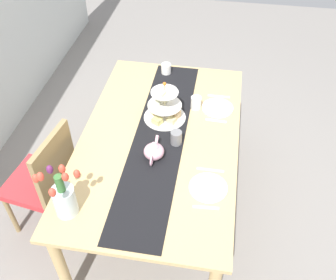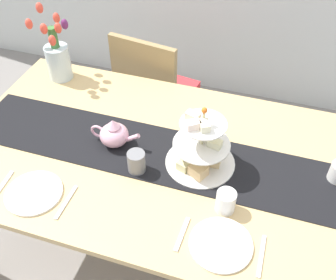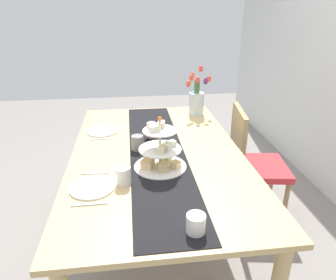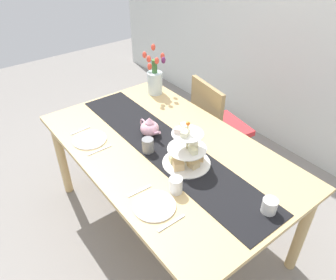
{
  "view_description": "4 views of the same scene",
  "coord_description": "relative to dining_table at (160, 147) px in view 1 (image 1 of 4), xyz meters",
  "views": [
    {
      "loc": [
        -1.85,
        -0.37,
        2.53
      ],
      "look_at": [
        -0.08,
        -0.07,
        0.82
      ],
      "focal_mm": 40.91,
      "sensor_mm": 36.0,
      "label": 1
    },
    {
      "loc": [
        0.43,
        -1.14,
        2.0
      ],
      "look_at": [
        0.05,
        0.03,
        0.82
      ],
      "focal_mm": 41.71,
      "sensor_mm": 36.0,
      "label": 2
    },
    {
      "loc": [
        1.74,
        -0.15,
        1.61
      ],
      "look_at": [
        0.05,
        0.06,
        0.86
      ],
      "focal_mm": 32.62,
      "sensor_mm": 36.0,
      "label": 3
    },
    {
      "loc": [
        1.38,
        -1.04,
        2.06
      ],
      "look_at": [
        0.03,
        -0.01,
        0.84
      ],
      "focal_mm": 34.86,
      "sensor_mm": 36.0,
      "label": 4
    }
  ],
  "objects": [
    {
      "name": "ground_plane",
      "position": [
        0.0,
        0.0,
        -0.67
      ],
      "size": [
        8.0,
        8.0,
        0.0
      ],
      "primitive_type": "plane",
      "color": "gray"
    },
    {
      "name": "dining_table",
      "position": [
        0.0,
        0.0,
        0.0
      ],
      "size": [
        1.8,
        1.06,
        0.76
      ],
      "color": "tan",
      "rests_on": "ground_plane"
    },
    {
      "name": "chair_left",
      "position": [
        -0.28,
        0.76,
        -0.16
      ],
      "size": [
        0.48,
        0.48,
        0.91
      ],
      "color": "#9C8254",
      "rests_on": "ground_plane"
    },
    {
      "name": "table_runner",
      "position": [
        0.0,
        0.0,
        0.09
      ],
      "size": [
        1.74,
        0.34,
        0.0
      ],
      "primitive_type": "cube",
      "color": "black",
      "rests_on": "dining_table"
    },
    {
      "name": "tiered_cake_stand",
      "position": [
        0.21,
        -0.0,
        0.18
      ],
      "size": [
        0.3,
        0.3,
        0.3
      ],
      "color": "beige",
      "rests_on": "table_runner"
    },
    {
      "name": "teapot",
      "position": [
        -0.19,
        0.0,
        0.15
      ],
      "size": [
        0.24,
        0.13,
        0.14
      ],
      "color": "#E5A8BC",
      "rests_on": "table_runner"
    },
    {
      "name": "tulip_vase",
      "position": [
        -0.68,
        0.4,
        0.22
      ],
      "size": [
        0.2,
        0.22,
        0.4
      ],
      "color": "silver",
      "rests_on": "dining_table"
    },
    {
      "name": "cream_jug",
      "position": [
        0.77,
        0.09,
        0.13
      ],
      "size": [
        0.08,
        0.08,
        0.08
      ],
      "primitive_type": "cylinder",
      "color": "white",
      "rests_on": "dining_table"
    },
    {
      "name": "dinner_plate_left",
      "position": [
        -0.39,
        -0.37,
        0.1
      ],
      "size": [
        0.23,
        0.23,
        0.01
      ],
      "primitive_type": "cylinder",
      "color": "white",
      "rests_on": "dining_table"
    },
    {
      "name": "fork_left",
      "position": [
        -0.53,
        -0.37,
        0.09
      ],
      "size": [
        0.03,
        0.15,
        0.01
      ],
      "primitive_type": "cube",
      "rotation": [
        0.0,
        0.0,
        0.08
      ],
      "color": "silver",
      "rests_on": "dining_table"
    },
    {
      "name": "knife_left",
      "position": [
        -0.24,
        -0.37,
        0.09
      ],
      "size": [
        0.01,
        0.17,
        0.01
      ],
      "primitive_type": "cube",
      "rotation": [
        0.0,
        0.0,
        0.0
      ],
      "color": "silver",
      "rests_on": "dining_table"
    },
    {
      "name": "dinner_plate_right",
      "position": [
        0.38,
        -0.37,
        0.1
      ],
      "size": [
        0.23,
        0.23,
        0.01
      ],
      "primitive_type": "cylinder",
      "color": "white",
      "rests_on": "dining_table"
    },
    {
      "name": "fork_right",
      "position": [
        0.23,
        -0.37,
        0.09
      ],
      "size": [
        0.02,
        0.15,
        0.01
      ],
      "primitive_type": "cube",
      "rotation": [
        0.0,
        0.0,
        -0.03
      ],
      "color": "silver",
      "rests_on": "dining_table"
    },
    {
      "name": "knife_right",
      "position": [
        0.52,
        -0.37,
        0.09
      ],
      "size": [
        0.02,
        0.17,
        0.01
      ],
      "primitive_type": "cube",
      "rotation": [
        0.0,
        0.0,
        0.01
      ],
      "color": "silver",
      "rests_on": "dining_table"
    },
    {
      "name": "mug_grey",
      "position": [
        -0.04,
        -0.12,
        0.14
      ],
      "size": [
        0.08,
        0.08,
        0.09
      ],
      "primitive_type": "cylinder",
      "color": "slate",
      "rests_on": "table_runner"
    },
    {
      "name": "mug_white_text",
      "position": [
        0.36,
        -0.21,
        0.14
      ],
      "size": [
        0.08,
        0.08,
        0.09
      ],
      "primitive_type": "cylinder",
      "color": "white",
      "rests_on": "dining_table"
    }
  ]
}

